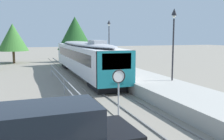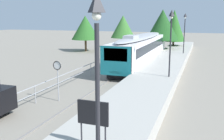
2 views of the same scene
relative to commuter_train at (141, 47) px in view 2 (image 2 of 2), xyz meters
name	(u,v)px [view 2 (image 2 of 2)]	position (x,y,z in m)	size (l,w,h in m)	color
ground_plane	(98,74)	(-3.00, -6.58, -2.15)	(160.00, 160.00, 0.00)	gray
track_rails	(126,76)	(0.00, -6.58, -2.11)	(3.20, 60.00, 0.14)	gray
commuter_train	(141,47)	(0.00, 0.00, 0.00)	(2.82, 19.64, 3.74)	silver
station_platform	(159,74)	(3.25, -6.58, -1.70)	(3.90, 60.00, 0.90)	#A8A59E
platform_lamp_near_end	(97,59)	(4.56, -24.50, 2.48)	(0.34, 0.34, 5.35)	#232328
platform_lamp_mid_platform	(171,31)	(4.56, -9.47, 2.48)	(0.34, 0.34, 5.35)	#232328
platform_lamp_far_end	(185,26)	(4.56, 5.57, 2.48)	(0.34, 0.34, 5.35)	#232328
platform_notice_board	(93,115)	(3.43, -22.28, 0.04)	(1.20, 0.08, 1.80)	#232328
speed_limit_sign	(57,71)	(-2.10, -15.64, -0.02)	(0.61, 0.10, 2.81)	#9EA0A5
carpark_fence	(35,90)	(-3.30, -16.58, -1.24)	(0.06, 36.06, 1.25)	#9EA0A5
tree_behind_carpark	(123,27)	(-7.43, 16.50, 1.87)	(4.63, 4.63, 6.12)	brown
tree_behind_station_far	(85,28)	(-11.88, 9.38, 1.88)	(4.70, 4.70, 6.02)	brown
tree_distant_left	(162,25)	(0.96, 9.83, 2.46)	(4.96, 4.96, 6.91)	brown
tree_distant_centre	(174,26)	(2.13, 15.18, 2.18)	(3.87, 3.87, 6.99)	brown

